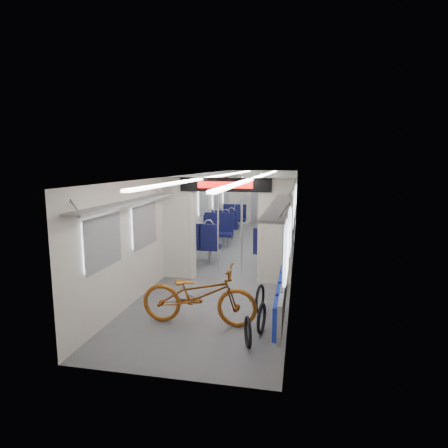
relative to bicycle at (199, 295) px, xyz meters
name	(u,v)px	position (x,y,z in m)	size (l,w,h in m)	color
carriage	(239,205)	(-0.02, 4.13, 1.00)	(12.00, 12.02, 2.31)	#515456
bicycle	(199,295)	(0.00, 0.00, 0.00)	(0.66, 1.91, 1.00)	#964F15
flip_bench	(281,297)	(1.33, -0.07, 0.08)	(0.12, 2.14, 0.55)	gray
bike_hoop_a	(248,334)	(0.89, -0.62, -0.30)	(0.46, 0.46, 0.05)	black
bike_hoop_b	(261,320)	(1.04, -0.15, -0.28)	(0.49, 0.49, 0.05)	black
bike_hoop_c	(260,300)	(0.93, 0.66, -0.27)	(0.51, 0.51, 0.05)	black
seat_bay_near_left	(210,234)	(-0.96, 4.75, 0.07)	(0.96, 2.33, 1.18)	#0C0E38
seat_bay_near_right	(275,239)	(0.91, 4.55, 0.05)	(0.93, 2.16, 1.12)	#0C0E38
seat_bay_far_left	(230,219)	(-0.96, 7.89, 0.05)	(0.92, 2.11, 1.11)	#0C0E38
seat_bay_far_right	(280,221)	(0.91, 7.60, 0.07)	(0.95, 2.28, 1.16)	#0C0E38
stanchion_near_left	(218,225)	(-0.34, 3.02, 0.65)	(0.04, 0.04, 2.30)	silver
stanchion_near_right	(242,227)	(0.27, 2.81, 0.65)	(0.04, 0.04, 2.30)	silver
stanchion_far_left	(241,209)	(-0.29, 6.19, 0.65)	(0.04, 0.04, 2.30)	silver
stanchion_far_right	(261,210)	(0.36, 6.16, 0.65)	(0.04, 0.04, 2.30)	silver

